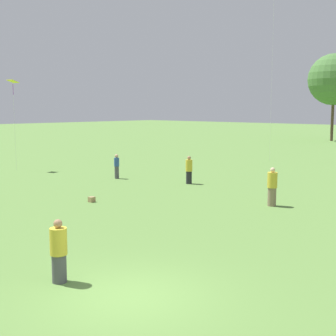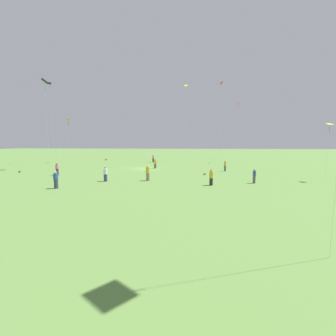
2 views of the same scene
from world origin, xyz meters
TOP-DOWN VIEW (x-y plane):
  - ground_plane at (0.00, 0.00)m, footprint 240.00×240.00m
  - tree_0 at (-20.23, 57.57)m, footprint 7.27×7.27m
  - person_1 at (-3.12, 12.18)m, footprint 0.57×0.57m
  - person_4 at (-15.39, 12.83)m, footprint 0.46×0.46m
  - person_6 at (-2.15, -0.63)m, footprint 0.63×0.63m
  - person_8 at (-10.42, 14.51)m, footprint 0.55×0.55m
  - kite_4 at (-24.38, 10.45)m, footprint 0.81×0.79m
  - picnic_bag_0 at (-10.30, 6.77)m, footprint 0.29×0.31m

SIDE VIEW (x-z plane):
  - ground_plane at x=0.00m, z-range 0.00..0.00m
  - picnic_bag_0 at x=-10.30m, z-range 0.00..0.27m
  - person_4 at x=-15.39m, z-range 0.01..1.65m
  - person_6 at x=-2.15m, z-range -0.02..1.74m
  - person_8 at x=-10.42m, z-range -0.01..1.74m
  - person_1 at x=-3.12m, z-range -0.02..1.87m
  - kite_4 at x=-24.38m, z-range 3.01..9.84m
  - tree_0 at x=-20.23m, z-range 2.53..14.89m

